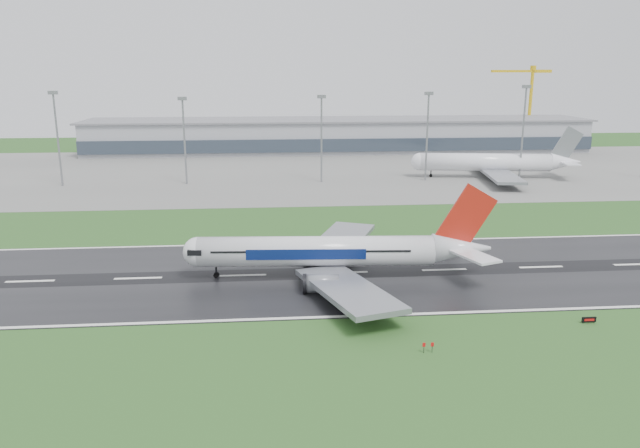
{
  "coord_description": "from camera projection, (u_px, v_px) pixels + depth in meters",
  "views": [
    {
      "loc": [
        -34.56,
        -112.31,
        38.73
      ],
      "look_at": [
        -23.94,
        12.0,
        7.0
      ],
      "focal_mm": 33.97,
      "sensor_mm": 36.0,
      "label": 1
    }
  ],
  "objects": [
    {
      "name": "parked_airliner",
      "position": [
        493.0,
        153.0,
        222.53
      ],
      "size": [
        70.24,
        66.56,
        18.39
      ],
      "primitive_type": null,
      "rotation": [
        0.0,
        0.0,
        -0.14
      ],
      "color": "white",
      "rests_on": "apron"
    },
    {
      "name": "tower_crane",
      "position": [
        530.0,
        106.0,
        317.37
      ],
      "size": [
        39.2,
        18.47,
        41.38
      ],
      "primitive_type": null,
      "rotation": [
        0.0,
        0.0,
        0.4
      ],
      "color": "gold",
      "rests_on": "ground"
    },
    {
      "name": "main_airliner",
      "position": [
        338.0,
        233.0,
        114.67
      ],
      "size": [
        62.19,
        59.56,
        17.37
      ],
      "primitive_type": null,
      "rotation": [
        0.0,
        0.0,
        -0.06
      ],
      "color": "silver",
      "rests_on": "runway"
    },
    {
      "name": "floodmast_2",
      "position": [
        321.0,
        141.0,
        212.48
      ],
      "size": [
        0.64,
        0.64,
        29.36
      ],
      "primitive_type": "cylinder",
      "color": "gray",
      "rests_on": "ground"
    },
    {
      "name": "runway",
      "position": [
        444.0,
        270.0,
        120.83
      ],
      "size": [
        400.0,
        45.0,
        0.1
      ],
      "primitive_type": "cube",
      "color": "black",
      "rests_on": "ground"
    },
    {
      "name": "runway_sign",
      "position": [
        589.0,
        320.0,
        95.4
      ],
      "size": [
        2.31,
        0.71,
        1.04
      ],
      "primitive_type": null,
      "rotation": [
        0.0,
        0.0,
        -0.2
      ],
      "color": "black",
      "rests_on": "ground"
    },
    {
      "name": "floodmast_0",
      "position": [
        58.0,
        141.0,
        204.88
      ],
      "size": [
        0.64,
        0.64,
        30.98
      ],
      "primitive_type": "cylinder",
      "color": "gray",
      "rests_on": "ground"
    },
    {
      "name": "floodmast_3",
      "position": [
        427.0,
        139.0,
        215.48
      ],
      "size": [
        0.64,
        0.64,
        30.33
      ],
      "primitive_type": "cylinder",
      "color": "gray",
      "rests_on": "ground"
    },
    {
      "name": "terminal",
      "position": [
        338.0,
        136.0,
        297.64
      ],
      "size": [
        240.0,
        36.0,
        15.0
      ],
      "primitive_type": "cube",
      "color": "gray",
      "rests_on": "ground"
    },
    {
      "name": "apron",
      "position": [
        356.0,
        170.0,
        241.54
      ],
      "size": [
        400.0,
        130.0,
        0.08
      ],
      "primitive_type": "cube",
      "color": "slate",
      "rests_on": "ground"
    },
    {
      "name": "floodmast_4",
      "position": [
        523.0,
        135.0,
        218.11
      ],
      "size": [
        0.64,
        0.64,
        32.57
      ],
      "primitive_type": "cylinder",
      "color": "gray",
      "rests_on": "ground"
    },
    {
      "name": "floodmast_1",
      "position": [
        185.0,
        143.0,
        208.62
      ],
      "size": [
        0.64,
        0.64,
        28.88
      ],
      "primitive_type": "cylinder",
      "color": "gray",
      "rests_on": "ground"
    },
    {
      "name": "ground",
      "position": [
        444.0,
        270.0,
        120.85
      ],
      "size": [
        520.0,
        520.0,
        0.0
      ],
      "primitive_type": "plane",
      "color": "#224B1B",
      "rests_on": "ground"
    }
  ]
}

